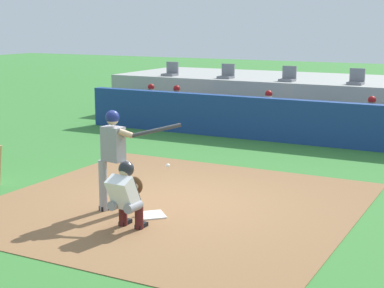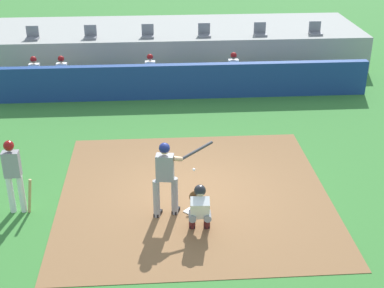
% 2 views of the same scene
% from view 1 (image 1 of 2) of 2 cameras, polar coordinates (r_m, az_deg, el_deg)
% --- Properties ---
extents(ground_plane, '(80.00, 80.00, 0.00)m').
position_cam_1_polar(ground_plane, '(11.14, -1.69, -5.68)').
color(ground_plane, '#387A33').
extents(dirt_infield, '(6.40, 6.40, 0.01)m').
position_cam_1_polar(dirt_infield, '(11.14, -1.69, -5.65)').
color(dirt_infield, olive).
rests_on(dirt_infield, ground).
extents(home_plate, '(0.62, 0.62, 0.02)m').
position_cam_1_polar(home_plate, '(10.48, -3.85, -6.69)').
color(home_plate, white).
rests_on(home_plate, dirt_infield).
extents(batter_at_plate, '(1.38, 0.66, 1.80)m').
position_cam_1_polar(batter_at_plate, '(10.51, -7.25, -0.97)').
color(batter_at_plate, '#99999E').
rests_on(batter_at_plate, ground).
extents(catcher_crouched, '(0.49, 1.72, 1.13)m').
position_cam_1_polar(catcher_crouched, '(9.71, -6.16, -4.59)').
color(catcher_crouched, gray).
rests_on(catcher_crouched, ground).
extents(dugout_wall, '(13.00, 0.30, 1.20)m').
position_cam_1_polar(dugout_wall, '(16.83, 9.25, 2.14)').
color(dugout_wall, navy).
rests_on(dugout_wall, ground).
extents(dugout_bench, '(11.80, 0.44, 0.45)m').
position_cam_1_polar(dugout_bench, '(17.83, 10.24, 1.41)').
color(dugout_bench, olive).
rests_on(dugout_bench, ground).
extents(dugout_player_0, '(0.49, 0.70, 1.30)m').
position_cam_1_polar(dugout_player_0, '(19.72, -4.04, 3.84)').
color(dugout_player_0, '#939399').
rests_on(dugout_player_0, ground).
extents(dugout_player_1, '(0.49, 0.70, 1.30)m').
position_cam_1_polar(dugout_player_1, '(19.24, -1.63, 3.67)').
color(dugout_player_1, '#939399').
rests_on(dugout_player_1, ground).
extents(dugout_player_2, '(0.49, 0.70, 1.30)m').
position_cam_1_polar(dugout_player_2, '(17.94, 7.05, 3.02)').
color(dugout_player_2, '#939399').
rests_on(dugout_player_2, ground).
extents(dugout_player_3, '(0.49, 0.70, 1.30)m').
position_cam_1_polar(dugout_player_3, '(17.13, 16.40, 2.24)').
color(dugout_player_3, '#939399').
rests_on(dugout_player_3, ground).
extents(stands_platform, '(15.00, 4.40, 1.40)m').
position_cam_1_polar(stands_platform, '(20.99, 13.12, 4.10)').
color(stands_platform, '#9E9E99').
rests_on(stands_platform, ground).
extents(stadium_seat_0, '(0.46, 0.46, 0.48)m').
position_cam_1_polar(stadium_seat_0, '(21.55, -2.01, 6.81)').
color(stadium_seat_0, slate).
rests_on(stadium_seat_0, stands_platform).
extents(stadium_seat_1, '(0.46, 0.46, 0.48)m').
position_cam_1_polar(stadium_seat_1, '(20.56, 3.28, 6.57)').
color(stadium_seat_1, slate).
rests_on(stadium_seat_1, stands_platform).
extents(stadium_seat_2, '(0.46, 0.46, 0.48)m').
position_cam_1_polar(stadium_seat_2, '(19.76, 9.04, 6.25)').
color(stadium_seat_2, slate).
rests_on(stadium_seat_2, stands_platform).
extents(stadium_seat_3, '(0.46, 0.46, 0.48)m').
position_cam_1_polar(stadium_seat_3, '(19.18, 15.20, 5.84)').
color(stadium_seat_3, slate).
rests_on(stadium_seat_3, stands_platform).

